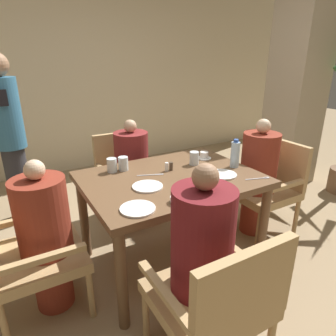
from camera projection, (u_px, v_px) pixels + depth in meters
ground_plane at (171, 259)px, 2.48m from camera, size 16.00×16.00×0.00m
wall_back at (76, 69)px, 4.05m from camera, size 8.00×0.06×2.80m
pillar_stone at (299, 75)px, 3.61m from camera, size 0.53×0.53×2.70m
dining_table at (171, 188)px, 2.24m from camera, size 1.27×0.94×0.75m
chair_left_side at (23, 252)px, 1.82m from camera, size 0.55×0.55×0.85m
diner_in_left_chair at (46, 236)px, 1.87m from camera, size 0.32×0.32×1.03m
chair_far_side at (127, 173)px, 3.03m from camera, size 0.55×0.55×0.85m
diner_in_far_chair at (132, 171)px, 2.89m from camera, size 0.32×0.32×1.03m
chair_right_side at (267, 183)px, 2.80m from camera, size 0.55×0.55×0.85m
diner_in_right_chair at (258, 177)px, 2.70m from camera, size 0.32×0.32×1.08m
chair_near_corner at (217, 298)px, 1.48m from camera, size 0.55×0.55×0.85m
diner_in_near_chair at (201, 263)px, 1.55m from camera, size 0.32×0.32×1.13m
standing_host at (10, 136)px, 2.81m from camera, size 0.27×0.31×1.61m
plate_main_left at (223, 174)px, 2.23m from camera, size 0.21×0.21×0.01m
plate_main_right at (138, 209)px, 1.73m from camera, size 0.21×0.21×0.01m
plate_dessert_center at (148, 186)px, 2.03m from camera, size 0.21×0.21×0.01m
teacup_with_saucer at (204, 156)px, 2.58m from camera, size 0.12×0.12×0.06m
bowl_small at (178, 200)px, 1.81m from camera, size 0.10×0.10×0.04m
water_bottle at (235, 154)px, 2.36m from camera, size 0.07×0.07×0.23m
glass_tall_near at (112, 165)px, 2.28m from camera, size 0.08×0.08×0.11m
glass_tall_mid at (123, 164)px, 2.31m from camera, size 0.08×0.08×0.11m
glass_tall_far at (194, 158)px, 2.43m from camera, size 0.08×0.08×0.11m
salt_shaker at (167, 167)px, 2.29m from camera, size 0.03×0.03×0.07m
pepper_shaker at (171, 166)px, 2.31m from camera, size 0.03×0.03×0.07m
fork_beside_plate at (260, 178)px, 2.17m from camera, size 0.18×0.07×0.00m
knife_beside_plate at (152, 175)px, 2.23m from camera, size 0.19×0.08×0.00m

